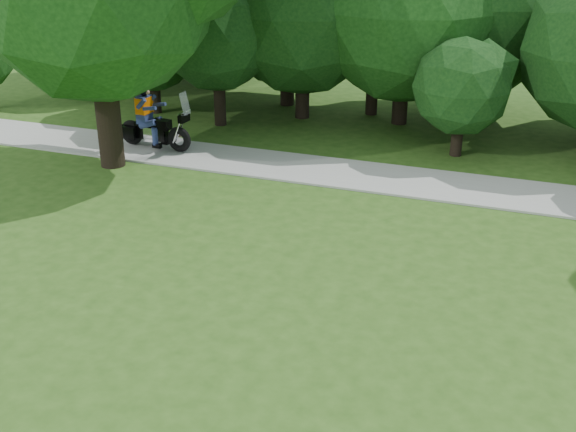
# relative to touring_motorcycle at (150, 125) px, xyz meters

# --- Properties ---
(ground) EXTENTS (100.00, 100.00, 0.00)m
(ground) POSITION_rel_touring_motorcycle_xyz_m (10.19, -8.13, -0.74)
(ground) COLOR #2B4F16
(ground) RESTS_ON ground
(walkway) EXTENTS (60.00, 2.20, 0.06)m
(walkway) POSITION_rel_touring_motorcycle_xyz_m (10.19, -0.13, -0.71)
(walkway) COLOR #A3A39E
(walkway) RESTS_ON ground
(tree_line) EXTENTS (39.49, 12.55, 7.91)m
(tree_line) POSITION_rel_touring_motorcycle_xyz_m (10.84, 6.36, 2.93)
(tree_line) COLOR black
(tree_line) RESTS_ON ground
(touring_motorcycle) EXTENTS (2.45, 0.83, 1.87)m
(touring_motorcycle) POSITION_rel_touring_motorcycle_xyz_m (0.00, 0.00, 0.00)
(touring_motorcycle) COLOR black
(touring_motorcycle) RESTS_ON walkway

